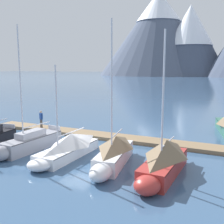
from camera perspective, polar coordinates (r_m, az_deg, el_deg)
ground_plane at (r=20.82m, az=-7.27°, el=-7.88°), size 700.00×700.00×0.00m
mountain_west_summit at (r=234.01m, az=9.74°, el=16.28°), size 95.99×95.99×67.43m
mountain_central_massif at (r=217.71m, az=16.14°, el=14.78°), size 56.46×56.46×52.18m
dock at (r=24.10m, az=-2.08°, el=-5.06°), size 23.62×2.11×0.30m
sailboat_mid_dock_port at (r=20.97m, az=-17.35°, el=-6.26°), size 1.62×6.17×9.03m
sailboat_mid_dock_starboard at (r=19.04m, az=-9.46°, el=-7.25°), size 2.06×6.36×6.32m
sailboat_far_berth at (r=17.24m, az=0.25°, el=-8.58°), size 2.42×6.24×8.96m
sailboat_outer_slip at (r=15.96m, az=10.85°, el=-9.86°), size 1.90×6.21×8.13m
person_on_dock at (r=27.26m, az=-14.78°, el=-1.27°), size 0.53×0.37×1.69m
mooring_buoy_channel_marker at (r=21.38m, az=-4.37°, el=-6.71°), size 0.47×0.47×0.55m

